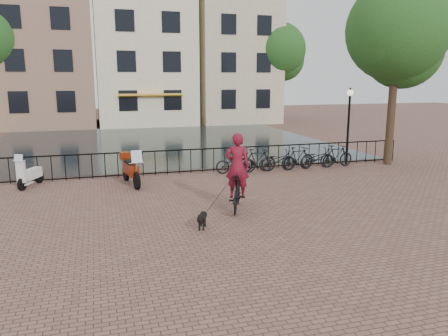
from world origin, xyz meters
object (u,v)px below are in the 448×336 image
object	(u,v)px
cyclist	(237,176)
dog	(202,220)
scooter	(30,169)
lamp_post	(349,113)
motorcycle	(131,166)

from	to	relation	value
cyclist	dog	bearing A→B (deg)	66.27
dog	scooter	bearing A→B (deg)	150.51
lamp_post	scooter	xyz separation A→B (m)	(-13.37, -0.28, -1.71)
cyclist	scooter	size ratio (longest dim) A/B	1.84
lamp_post	scooter	bearing A→B (deg)	-178.81
lamp_post	scooter	distance (m)	13.48
lamp_post	dog	distance (m)	10.82
cyclist	dog	distance (m)	2.12
scooter	dog	bearing A→B (deg)	-27.47
lamp_post	cyclist	distance (m)	8.76
dog	scooter	xyz separation A→B (m)	(-5.01, 6.25, 0.43)
lamp_post	scooter	world-z (taller)	lamp_post
dog	cyclist	bearing A→B (deg)	65.70
dog	motorcycle	distance (m)	5.69
cyclist	scooter	distance (m)	8.08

